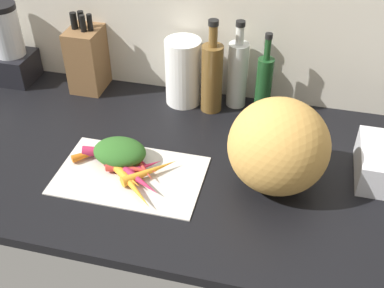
% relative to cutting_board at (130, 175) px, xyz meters
% --- Properties ---
extents(ground_plane, '(1.70, 0.80, 0.03)m').
position_rel_cutting_board_xyz_m(ground_plane, '(0.05, 0.11, -0.02)').
color(ground_plane, black).
extents(wall_back, '(1.70, 0.03, 0.60)m').
position_rel_cutting_board_xyz_m(wall_back, '(0.05, 0.50, 0.30)').
color(wall_back, beige).
rests_on(wall_back, ground_plane).
extents(cutting_board, '(0.40, 0.26, 0.01)m').
position_rel_cutting_board_xyz_m(cutting_board, '(0.00, 0.00, 0.00)').
color(cutting_board, beige).
rests_on(cutting_board, ground_plane).
extents(carrot_0, '(0.12, 0.05, 0.02)m').
position_rel_cutting_board_xyz_m(carrot_0, '(-0.00, 0.03, 0.02)').
color(carrot_0, orange).
rests_on(carrot_0, cutting_board).
extents(carrot_1, '(0.10, 0.05, 0.02)m').
position_rel_cutting_board_xyz_m(carrot_1, '(-0.03, 0.00, 0.02)').
color(carrot_1, '#B2264C').
rests_on(carrot_1, cutting_board).
extents(carrot_2, '(0.15, 0.14, 0.03)m').
position_rel_cutting_board_xyz_m(carrot_2, '(0.03, -0.06, 0.02)').
color(carrot_2, orange).
rests_on(carrot_2, cutting_board).
extents(carrot_3, '(0.10, 0.10, 0.02)m').
position_rel_cutting_board_xyz_m(carrot_3, '(0.03, 0.02, 0.02)').
color(carrot_3, '#B2264C').
rests_on(carrot_3, cutting_board).
extents(carrot_4, '(0.13, 0.09, 0.03)m').
position_rel_cutting_board_xyz_m(carrot_4, '(0.05, -0.04, 0.02)').
color(carrot_4, '#B2264C').
rests_on(carrot_4, cutting_board).
extents(carrot_5, '(0.16, 0.12, 0.03)m').
position_rel_cutting_board_xyz_m(carrot_5, '(-0.02, -0.02, 0.02)').
color(carrot_5, orange).
rests_on(carrot_5, cutting_board).
extents(carrot_6, '(0.12, 0.09, 0.03)m').
position_rel_cutting_board_xyz_m(carrot_6, '(-0.01, 0.05, 0.02)').
color(carrot_6, '#B2264C').
rests_on(carrot_6, cutting_board).
extents(carrot_7, '(0.14, 0.13, 0.02)m').
position_rel_cutting_board_xyz_m(carrot_7, '(-0.11, 0.06, 0.02)').
color(carrot_7, orange).
rests_on(carrot_7, cutting_board).
extents(carrot_8, '(0.15, 0.15, 0.03)m').
position_rel_cutting_board_xyz_m(carrot_8, '(0.01, 0.04, 0.02)').
color(carrot_8, red).
rests_on(carrot_8, cutting_board).
extents(carrot_9, '(0.14, 0.14, 0.03)m').
position_rel_cutting_board_xyz_m(carrot_9, '(0.06, 0.01, 0.02)').
color(carrot_9, orange).
rests_on(carrot_9, cutting_board).
extents(carrot_10, '(0.14, 0.04, 0.03)m').
position_rel_cutting_board_xyz_m(carrot_10, '(0.01, 0.00, 0.02)').
color(carrot_10, red).
rests_on(carrot_10, cutting_board).
extents(carrot_11, '(0.17, 0.07, 0.03)m').
position_rel_cutting_board_xyz_m(carrot_11, '(-0.08, 0.06, 0.02)').
color(carrot_11, '#B2264C').
rests_on(carrot_11, cutting_board).
extents(carrot_greens_pile, '(0.15, 0.12, 0.06)m').
position_rel_cutting_board_xyz_m(carrot_greens_pile, '(-0.05, 0.05, 0.04)').
color(carrot_greens_pile, '#2D6023').
rests_on(carrot_greens_pile, cutting_board).
extents(winter_squash, '(0.26, 0.24, 0.26)m').
position_rel_cutting_board_xyz_m(winter_squash, '(0.39, 0.06, 0.13)').
color(winter_squash, gold).
rests_on(winter_squash, ground_plane).
extents(knife_block, '(0.11, 0.14, 0.27)m').
position_rel_cutting_board_xyz_m(knife_block, '(-0.30, 0.42, 0.11)').
color(knife_block, brown).
rests_on(knife_block, ground_plane).
extents(blender_appliance, '(0.14, 0.14, 0.28)m').
position_rel_cutting_board_xyz_m(blender_appliance, '(-0.58, 0.40, 0.12)').
color(blender_appliance, black).
rests_on(blender_appliance, ground_plane).
extents(paper_towel_roll, '(0.12, 0.12, 0.22)m').
position_rel_cutting_board_xyz_m(paper_towel_roll, '(0.05, 0.41, 0.11)').
color(paper_towel_roll, white).
rests_on(paper_towel_roll, ground_plane).
extents(bottle_0, '(0.07, 0.07, 0.31)m').
position_rel_cutting_board_xyz_m(bottle_0, '(0.15, 0.38, 0.12)').
color(bottle_0, brown).
rests_on(bottle_0, ground_plane).
extents(bottle_1, '(0.07, 0.07, 0.30)m').
position_rel_cutting_board_xyz_m(bottle_1, '(0.22, 0.43, 0.11)').
color(bottle_1, silver).
rests_on(bottle_1, ground_plane).
extents(bottle_2, '(0.05, 0.05, 0.28)m').
position_rel_cutting_board_xyz_m(bottle_2, '(0.31, 0.41, 0.10)').
color(bottle_2, '#19421E').
rests_on(bottle_2, ground_plane).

